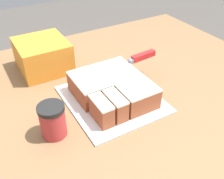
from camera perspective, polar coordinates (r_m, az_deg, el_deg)
name	(u,v)px	position (r m, az deg, el deg)	size (l,w,h in m)	color
countertop	(114,169)	(1.28, 0.35, -16.93)	(1.40, 1.10, 0.90)	brown
cake_board	(112,99)	(0.93, 0.00, -2.04)	(0.30, 0.34, 0.01)	silver
cake	(112,89)	(0.91, 0.06, 0.18)	(0.23, 0.26, 0.08)	#994C2D
knife	(136,59)	(0.99, 5.20, 6.63)	(0.34, 0.05, 0.02)	silver
coffee_cup	(53,120)	(0.78, -12.78, -6.59)	(0.08, 0.08, 0.11)	#B23333
storage_box	(43,56)	(1.11, -14.82, 7.16)	(0.19, 0.20, 0.12)	orange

